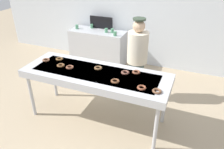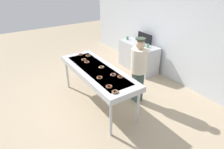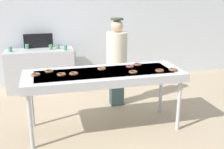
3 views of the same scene
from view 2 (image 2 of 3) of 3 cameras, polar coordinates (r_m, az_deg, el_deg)
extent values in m
plane|color=tan|center=(4.88, -4.02, -8.17)|extent=(16.00, 16.00, 0.00)
cube|color=silver|center=(5.76, 17.98, 12.19)|extent=(8.00, 0.12, 2.87)
cube|color=#B7BABF|center=(4.43, -4.38, 0.86)|extent=(2.37, 0.83, 0.12)
cube|color=slate|center=(4.42, -4.39, 1.14)|extent=(2.01, 0.58, 0.07)
cylinder|color=#B7BABF|center=(5.40, -12.98, -0.02)|extent=(0.06, 0.06, 0.80)
cylinder|color=#B7BABF|center=(3.76, -0.33, -13.05)|extent=(0.06, 0.06, 0.80)
cylinder|color=#B7BABF|center=(5.63, -6.68, 1.73)|extent=(0.06, 0.06, 0.80)
cylinder|color=#B7BABF|center=(4.09, 7.67, -9.55)|extent=(0.06, 0.06, 0.80)
torus|color=brown|center=(3.70, -0.88, -3.56)|extent=(0.17, 0.17, 0.03)
torus|color=brown|center=(4.11, 0.33, -0.07)|extent=(0.18, 0.18, 0.03)
torus|color=brown|center=(3.54, 0.93, -5.10)|extent=(0.18, 0.18, 0.03)
torus|color=brown|center=(4.74, -7.41, 3.66)|extent=(0.17, 0.17, 0.03)
torus|color=brown|center=(5.11, -7.04, 5.49)|extent=(0.16, 0.16, 0.03)
torus|color=brown|center=(4.45, -3.14, 2.17)|extent=(0.18, 0.18, 0.03)
torus|color=brown|center=(4.04, 2.48, -0.65)|extent=(0.14, 0.14, 0.03)
torus|color=brown|center=(4.01, -3.67, -0.92)|extent=(0.14, 0.14, 0.03)
torus|color=brown|center=(5.22, -9.22, 5.84)|extent=(0.15, 0.15, 0.03)
torus|color=brown|center=(4.89, -8.31, 4.36)|extent=(0.13, 0.13, 0.03)
cube|color=#2C3F3C|center=(4.78, 7.44, -3.46)|extent=(0.24, 0.18, 0.80)
cylinder|color=beige|center=(4.47, 7.97, 4.04)|extent=(0.37, 0.37, 0.57)
sphere|color=tan|center=(4.32, 8.31, 8.80)|extent=(0.21, 0.21, 0.21)
cylinder|color=#303E2F|center=(4.29, 8.43, 10.35)|extent=(0.23, 0.23, 0.03)
cube|color=#B7BABF|center=(6.37, 7.67, 5.24)|extent=(1.40, 0.55, 0.87)
cylinder|color=#4C8C66|center=(5.72, 10.13, 7.61)|extent=(0.08, 0.08, 0.10)
cylinder|color=#4C8C66|center=(6.48, 7.68, 10.20)|extent=(0.08, 0.08, 0.10)
cylinder|color=#4C8C66|center=(6.02, 9.34, 8.70)|extent=(0.08, 0.08, 0.10)
cylinder|color=#4C8C66|center=(6.60, 4.55, 10.68)|extent=(0.08, 0.08, 0.10)
cylinder|color=#4C8C66|center=(5.94, 10.50, 8.33)|extent=(0.08, 0.08, 0.10)
cube|color=black|center=(6.32, 9.60, 10.57)|extent=(0.61, 0.04, 0.30)
camera|label=1|loc=(2.26, -56.56, 8.38)|focal=35.61mm
camera|label=3|loc=(4.81, -57.38, 6.13)|focal=44.73mm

